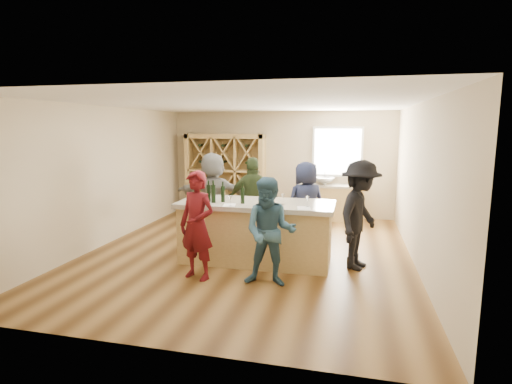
% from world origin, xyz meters
% --- Properties ---
extents(floor, '(6.00, 7.00, 0.10)m').
position_xyz_m(floor, '(0.00, 0.00, -0.05)').
color(floor, brown).
rests_on(floor, ground).
extents(ceiling, '(6.00, 7.00, 0.10)m').
position_xyz_m(ceiling, '(0.00, 0.00, 2.85)').
color(ceiling, white).
rests_on(ceiling, ground).
extents(wall_back, '(6.00, 0.10, 2.80)m').
position_xyz_m(wall_back, '(0.00, 3.55, 1.40)').
color(wall_back, '#C4B18E').
rests_on(wall_back, ground).
extents(wall_front, '(6.00, 0.10, 2.80)m').
position_xyz_m(wall_front, '(0.00, -3.55, 1.40)').
color(wall_front, '#C4B18E').
rests_on(wall_front, ground).
extents(wall_left, '(0.10, 7.00, 2.80)m').
position_xyz_m(wall_left, '(-3.05, 0.00, 1.40)').
color(wall_left, '#C4B18E').
rests_on(wall_left, ground).
extents(wall_right, '(0.10, 7.00, 2.80)m').
position_xyz_m(wall_right, '(3.05, 0.00, 1.40)').
color(wall_right, '#C4B18E').
rests_on(wall_right, ground).
extents(window_frame, '(1.30, 0.06, 1.30)m').
position_xyz_m(window_frame, '(1.50, 3.47, 1.75)').
color(window_frame, white).
rests_on(window_frame, wall_back).
extents(window_pane, '(1.18, 0.01, 1.18)m').
position_xyz_m(window_pane, '(1.50, 3.44, 1.75)').
color(window_pane, white).
rests_on(window_pane, wall_back).
extents(wine_rack, '(2.20, 0.45, 2.20)m').
position_xyz_m(wine_rack, '(-1.50, 3.27, 1.10)').
color(wine_rack, tan).
rests_on(wine_rack, floor).
extents(back_counter_base, '(1.60, 0.58, 0.86)m').
position_xyz_m(back_counter_base, '(1.40, 3.20, 0.43)').
color(back_counter_base, tan).
rests_on(back_counter_base, floor).
extents(back_counter_top, '(1.70, 0.62, 0.06)m').
position_xyz_m(back_counter_top, '(1.40, 3.20, 0.89)').
color(back_counter_top, '#ACA28D').
rests_on(back_counter_top, back_counter_base).
extents(sink, '(0.54, 0.54, 0.19)m').
position_xyz_m(sink, '(1.20, 3.20, 1.01)').
color(sink, silver).
rests_on(sink, back_counter_top).
extents(faucet, '(0.02, 0.02, 0.30)m').
position_xyz_m(faucet, '(1.20, 3.38, 1.07)').
color(faucet, silver).
rests_on(faucet, back_counter_top).
extents(tasting_counter_base, '(2.60, 1.00, 1.00)m').
position_xyz_m(tasting_counter_base, '(0.25, -0.44, 0.50)').
color(tasting_counter_base, tan).
rests_on(tasting_counter_base, floor).
extents(tasting_counter_top, '(2.72, 1.12, 0.08)m').
position_xyz_m(tasting_counter_top, '(0.25, -0.44, 1.04)').
color(tasting_counter_top, '#ACA28D').
rests_on(tasting_counter_top, tasting_counter_base).
extents(wine_bottle_a, '(0.07, 0.07, 0.30)m').
position_xyz_m(wine_bottle_a, '(-0.57, -0.60, 1.23)').
color(wine_bottle_a, black).
rests_on(wine_bottle_a, tasting_counter_top).
extents(wine_bottle_b, '(0.10, 0.10, 0.31)m').
position_xyz_m(wine_bottle_b, '(-0.45, -0.67, 1.24)').
color(wine_bottle_b, black).
rests_on(wine_bottle_b, tasting_counter_top).
extents(wine_bottle_c, '(0.09, 0.09, 0.28)m').
position_xyz_m(wine_bottle_c, '(-0.31, -0.58, 1.22)').
color(wine_bottle_c, black).
rests_on(wine_bottle_c, tasting_counter_top).
extents(wine_bottle_e, '(0.09, 0.09, 0.28)m').
position_xyz_m(wine_bottle_e, '(0.06, -0.63, 1.22)').
color(wine_bottle_e, black).
rests_on(wine_bottle_e, tasting_counter_top).
extents(wine_glass_a, '(0.07, 0.07, 0.17)m').
position_xyz_m(wine_glass_a, '(-0.07, -0.90, 1.16)').
color(wine_glass_a, white).
rests_on(wine_glass_a, tasting_counter_top).
extents(wine_glass_b, '(0.09, 0.09, 0.18)m').
position_xyz_m(wine_glass_b, '(0.50, -0.87, 1.17)').
color(wine_glass_b, white).
rests_on(wine_glass_b, tasting_counter_top).
extents(wine_glass_d, '(0.08, 0.08, 0.18)m').
position_xyz_m(wine_glass_d, '(0.75, -0.56, 1.17)').
color(wine_glass_d, white).
rests_on(wine_glass_d, tasting_counter_top).
extents(wine_glass_e, '(0.09, 0.09, 0.18)m').
position_xyz_m(wine_glass_e, '(1.18, -0.69, 1.17)').
color(wine_glass_e, white).
rests_on(wine_glass_e, tasting_counter_top).
extents(tasting_menu_a, '(0.26, 0.32, 0.00)m').
position_xyz_m(tasting_menu_a, '(-0.12, -0.83, 1.08)').
color(tasting_menu_a, white).
rests_on(tasting_menu_a, tasting_counter_top).
extents(tasting_menu_b, '(0.23, 0.30, 0.00)m').
position_xyz_m(tasting_menu_b, '(0.49, -0.85, 1.08)').
color(tasting_menu_b, white).
rests_on(tasting_menu_b, tasting_counter_top).
extents(tasting_menu_c, '(0.25, 0.32, 0.00)m').
position_xyz_m(tasting_menu_c, '(1.14, -0.79, 1.08)').
color(tasting_menu_c, white).
rests_on(tasting_menu_c, tasting_counter_top).
extents(person_near_left, '(0.73, 0.62, 1.72)m').
position_xyz_m(person_near_left, '(-0.46, -1.45, 0.86)').
color(person_near_left, '#590F14').
rests_on(person_near_left, floor).
extents(person_near_right, '(0.82, 0.47, 1.65)m').
position_xyz_m(person_near_right, '(0.71, -1.46, 0.83)').
color(person_near_right, '#335972').
rests_on(person_near_right, floor).
extents(person_server, '(0.93, 1.31, 1.85)m').
position_xyz_m(person_server, '(2.03, -0.38, 0.92)').
color(person_server, black).
rests_on(person_server, floor).
extents(person_far_mid, '(1.14, 0.76, 1.78)m').
position_xyz_m(person_far_mid, '(-0.07, 0.70, 0.89)').
color(person_far_mid, '#263319').
rests_on(person_far_mid, floor).
extents(person_far_right, '(0.99, 0.91, 1.71)m').
position_xyz_m(person_far_right, '(0.99, 0.79, 0.85)').
color(person_far_right, '#191E38').
rests_on(person_far_right, floor).
extents(person_far_left, '(1.75, 0.70, 1.86)m').
position_xyz_m(person_far_left, '(-1.01, 0.89, 0.93)').
color(person_far_left, slate).
rests_on(person_far_left, floor).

